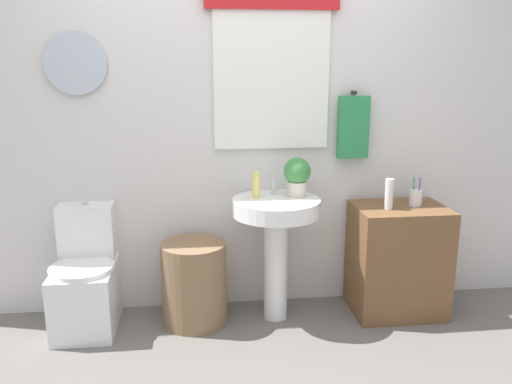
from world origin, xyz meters
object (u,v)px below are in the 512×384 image
soap_bottle (256,185)px  lotion_bottle (389,194)px  toilet (86,281)px  laundry_hamper (194,283)px  potted_plant (297,175)px  wooden_cabinet (397,260)px  toothbrush_cup (416,198)px  pedestal_sink (276,228)px

soap_bottle → lotion_bottle: (0.82, -0.09, -0.06)m
toilet → soap_bottle: 1.21m
soap_bottle → laundry_hamper: bearing=-172.8°
potted_plant → lotion_bottle: 0.58m
wooden_cabinet → potted_plant: bearing=174.9°
laundry_hamper → toothbrush_cup: size_ratio=2.85×
toothbrush_cup → potted_plant: bearing=177.0°
wooden_cabinet → potted_plant: potted_plant is taller
pedestal_sink → soap_bottle: size_ratio=4.85×
pedestal_sink → soap_bottle: bearing=157.4°
laundry_hamper → soap_bottle: bearing=7.2°
toothbrush_cup → laundry_hamper: bearing=-179.2°
laundry_hamper → pedestal_sink: (0.52, 0.00, 0.34)m
laundry_hamper → wooden_cabinet: wooden_cabinet is taller
lotion_bottle → toilet: bearing=177.7°
wooden_cabinet → lotion_bottle: 0.47m
laundry_hamper → lotion_bottle: (1.22, -0.04, 0.55)m
potted_plant → lotion_bottle: bearing=-10.0°
soap_bottle → toothbrush_cup: 1.03m
laundry_hamper → toothbrush_cup: toothbrush_cup is taller
wooden_cabinet → soap_bottle: soap_bottle is taller
potted_plant → soap_bottle: bearing=-177.8°
laundry_hamper → wooden_cabinet: (1.33, 0.00, 0.10)m
laundry_hamper → potted_plant: (0.66, 0.06, 0.67)m
potted_plant → pedestal_sink: bearing=-156.8°
soap_bottle → toilet: bearing=-179.2°
laundry_hamper → soap_bottle: size_ratio=3.22×
lotion_bottle → soap_bottle: bearing=173.8°
pedestal_sink → toothbrush_cup: bearing=1.3°
pedestal_sink → lotion_bottle: bearing=-3.2°
wooden_cabinet → potted_plant: size_ratio=2.91×
lotion_bottle → potted_plant: bearing=170.0°
wooden_cabinet → soap_bottle: 1.06m
toilet → pedestal_sink: bearing=-1.7°
potted_plant → toilet: bearing=-178.9°
toilet → toothbrush_cup: bearing=-0.4°
lotion_bottle → toothbrush_cup: size_ratio=1.05×
toilet → laundry_hamper: 0.67m
pedestal_sink → wooden_cabinet: size_ratio=1.11×
pedestal_sink → soap_bottle: 0.30m
toilet → potted_plant: (1.32, 0.03, 0.64)m
wooden_cabinet → toothbrush_cup: 0.42m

